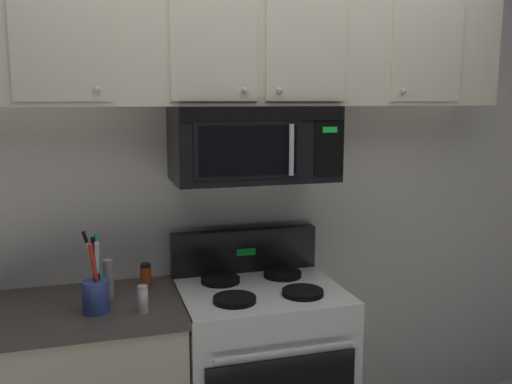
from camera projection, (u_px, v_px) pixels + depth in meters
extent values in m
cube|color=silver|center=(240.00, 183.00, 2.89)|extent=(5.20, 0.10, 2.70)
cube|color=white|center=(260.00, 377.00, 2.68)|extent=(0.76, 0.64, 0.90)
cylinder|color=#B7BABF|center=(285.00, 353.00, 2.30)|extent=(0.61, 0.03, 0.03)
cube|color=black|center=(244.00, 250.00, 2.86)|extent=(0.76, 0.07, 0.22)
cube|color=#19D83F|center=(246.00, 252.00, 2.83)|extent=(0.10, 0.00, 0.04)
cylinder|color=black|center=(235.00, 299.00, 2.43)|extent=(0.19, 0.19, 0.02)
cylinder|color=black|center=(303.00, 292.00, 2.52)|extent=(0.19, 0.19, 0.02)
cylinder|color=black|center=(220.00, 280.00, 2.70)|extent=(0.19, 0.19, 0.02)
cylinder|color=black|center=(283.00, 274.00, 2.79)|extent=(0.19, 0.19, 0.02)
cube|color=black|center=(253.00, 143.00, 2.62)|extent=(0.76, 0.39, 0.35)
cube|color=black|center=(265.00, 114.00, 2.41)|extent=(0.73, 0.01, 0.06)
cube|color=black|center=(249.00, 150.00, 2.41)|extent=(0.49, 0.01, 0.25)
cube|color=black|center=(249.00, 151.00, 2.41)|extent=(0.44, 0.01, 0.22)
cube|color=black|center=(329.00, 148.00, 2.52)|extent=(0.14, 0.01, 0.25)
cube|color=#19D83F|center=(330.00, 130.00, 2.50)|extent=(0.07, 0.00, 0.03)
cylinder|color=#B7BABF|center=(292.00, 150.00, 2.44)|extent=(0.02, 0.02, 0.23)
cube|color=beige|center=(251.00, 46.00, 2.57)|extent=(2.50, 0.33, 0.55)
cube|color=beige|center=(60.00, 36.00, 2.18)|extent=(0.38, 0.01, 0.51)
sphere|color=#B7BABF|center=(97.00, 89.00, 2.24)|extent=(0.03, 0.03, 0.03)
cube|color=beige|center=(214.00, 41.00, 2.35)|extent=(0.38, 0.01, 0.51)
sphere|color=#B7BABF|center=(245.00, 90.00, 2.41)|extent=(0.03, 0.03, 0.03)
cube|color=beige|center=(307.00, 44.00, 2.47)|extent=(0.38, 0.01, 0.51)
sphere|color=#B7BABF|center=(280.00, 90.00, 2.45)|extent=(0.03, 0.03, 0.03)
cube|color=beige|center=(428.00, 48.00, 2.64)|extent=(0.38, 0.01, 0.51)
sphere|color=#B7BABF|center=(403.00, 91.00, 2.63)|extent=(0.03, 0.03, 0.03)
cube|color=#423D38|center=(73.00, 310.00, 2.39)|extent=(0.93, 0.65, 0.03)
cylinder|color=#384C9E|center=(96.00, 297.00, 2.31)|extent=(0.11, 0.11, 0.14)
cylinder|color=tan|center=(94.00, 269.00, 2.28)|extent=(0.06, 0.05, 0.23)
cylinder|color=teal|center=(99.00, 265.00, 2.30)|extent=(0.03, 0.09, 0.26)
cylinder|color=#BCBCC1|center=(97.00, 268.00, 2.28)|extent=(0.02, 0.08, 0.24)
cylinder|color=silver|center=(97.00, 269.00, 2.28)|extent=(0.03, 0.05, 0.23)
cylinder|color=red|center=(95.00, 270.00, 2.27)|extent=(0.05, 0.05, 0.23)
cylinder|color=black|center=(94.00, 264.00, 2.28)|extent=(0.09, 0.04, 0.28)
cylinder|color=black|center=(94.00, 267.00, 2.29)|extent=(0.02, 0.08, 0.24)
cylinder|color=white|center=(143.00, 301.00, 2.31)|extent=(0.04, 0.04, 0.10)
cylinder|color=#B7BABF|center=(142.00, 287.00, 2.30)|extent=(0.04, 0.04, 0.02)
cylinder|color=#B7B2A8|center=(108.00, 279.00, 2.48)|extent=(0.05, 0.05, 0.17)
cylinder|color=#C64C19|center=(146.00, 276.00, 2.65)|extent=(0.05, 0.05, 0.09)
cylinder|color=black|center=(145.00, 265.00, 2.64)|extent=(0.05, 0.05, 0.02)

